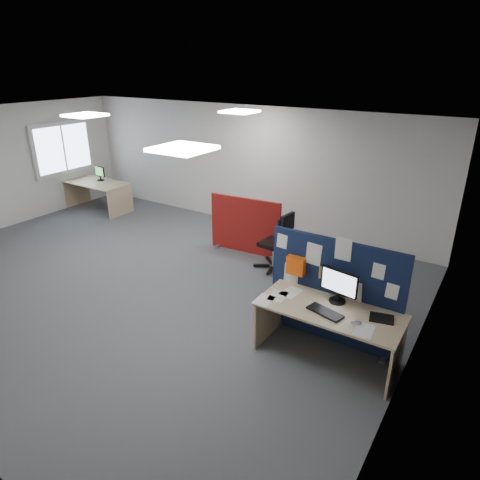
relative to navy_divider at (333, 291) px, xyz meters
The scene contains 17 objects.
floor 3.54m from the navy_divider, behind, with size 9.00×9.00×0.00m, color #4D5054.
ceiling 3.97m from the navy_divider, behind, with size 9.00×7.00×0.02m, color white.
wall_back 4.84m from the navy_divider, 136.10° to the left, with size 9.00×0.02×2.70m, color silver.
wall_right 1.21m from the navy_divider, ahead, with size 0.02×7.00×2.70m, color silver.
window 8.14m from the navy_divider, 166.96° to the left, with size 0.06×1.70×1.30m.
ceiling_lights 3.70m from the navy_divider, behind, with size 4.10×4.10×0.04m.
navy_divider is the anchor object (origin of this frame).
main_desk 0.42m from the navy_divider, 71.17° to the right, with size 1.78×0.79×0.73m.
monitor_main 0.31m from the navy_divider, 54.35° to the right, with size 0.51×0.21×0.44m.
keyboard 0.53m from the navy_divider, 78.72° to the right, with size 0.45×0.18×0.03m, color black.
mouse 0.72m from the navy_divider, 46.82° to the right, with size 0.10×0.06×0.03m, color #AAABB0.
paper_tray 0.77m from the navy_divider, 20.62° to the right, with size 0.28×0.22×0.01m, color black.
red_divider 3.16m from the navy_divider, 143.58° to the left, with size 1.51×0.30×1.13m.
second_desk 7.45m from the navy_divider, 163.35° to the left, with size 1.71×0.85×0.73m.
monitor_second 7.51m from the navy_divider, 162.50° to the left, with size 0.40×0.18×0.37m.
office_chair 2.22m from the navy_divider, 136.16° to the left, with size 0.71×0.72×1.09m.
desk_papers 0.57m from the navy_divider, 118.66° to the right, with size 1.52×0.69×0.00m.
Camera 1 is at (5.09, -4.65, 3.56)m, focal length 32.00 mm.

